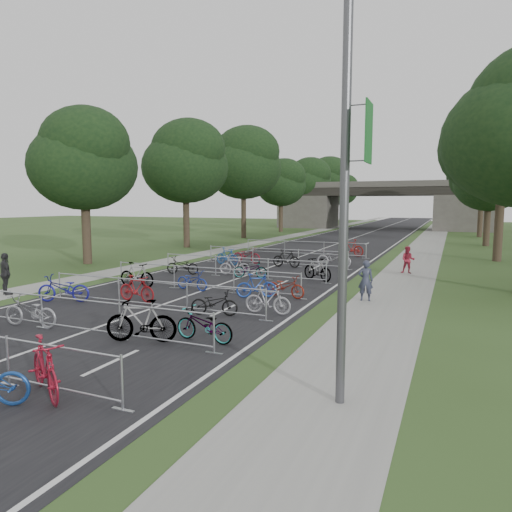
% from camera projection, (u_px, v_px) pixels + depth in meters
% --- Properties ---
extents(road, '(11.00, 140.00, 0.01)m').
position_uv_depth(road, '(363.00, 235.00, 56.04)').
color(road, black).
rests_on(road, ground).
extents(sidewalk_right, '(3.00, 140.00, 0.01)m').
position_uv_depth(sidewalk_right, '(432.00, 237.00, 52.88)').
color(sidewalk_right, gray).
rests_on(sidewalk_right, ground).
extents(sidewalk_left, '(2.00, 140.00, 0.01)m').
position_uv_depth(sidewalk_left, '(304.00, 233.00, 59.00)').
color(sidewalk_left, gray).
rests_on(sidewalk_left, ground).
extents(lane_markings, '(0.12, 140.00, 0.00)m').
position_uv_depth(lane_markings, '(363.00, 235.00, 56.04)').
color(lane_markings, silver).
rests_on(lane_markings, ground).
extents(overpass_bridge, '(31.00, 8.00, 7.05)m').
position_uv_depth(overpass_bridge, '(381.00, 205.00, 69.30)').
color(overpass_bridge, '#4A4642').
rests_on(overpass_bridge, ground).
extents(lamppost, '(0.61, 0.65, 8.21)m').
position_uv_depth(lamppost, '(346.00, 184.00, 8.51)').
color(lamppost, '#4C4C51').
rests_on(lamppost, ground).
extents(tree_left_0, '(6.72, 6.72, 10.25)m').
position_uv_depth(tree_left_0, '(84.00, 162.00, 28.74)').
color(tree_left_0, '#33261C').
rests_on(tree_left_0, ground).
extents(tree_left_1, '(7.56, 7.56, 11.53)m').
position_uv_depth(tree_left_1, '(186.00, 164.00, 39.58)').
color(tree_left_1, '#33261C').
rests_on(tree_left_1, ground).
extents(tree_right_1, '(8.18, 8.18, 12.47)m').
position_uv_depth(tree_right_1, '(506.00, 142.00, 29.83)').
color(tree_right_1, '#33261C').
rests_on(tree_right_1, ground).
extents(tree_left_2, '(8.40, 8.40, 12.81)m').
position_uv_depth(tree_left_2, '(244.00, 165.00, 50.42)').
color(tree_left_2, '#33261C').
rests_on(tree_left_2, ground).
extents(tree_right_2, '(6.16, 6.16, 9.39)m').
position_uv_depth(tree_right_2, '(491.00, 180.00, 40.99)').
color(tree_right_2, '#33261C').
rests_on(tree_right_2, ground).
extents(tree_left_3, '(6.72, 6.72, 10.25)m').
position_uv_depth(tree_left_3, '(282.00, 184.00, 61.55)').
color(tree_left_3, '#33261C').
rests_on(tree_left_3, ground).
extents(tree_right_3, '(7.17, 7.17, 10.93)m').
position_uv_depth(tree_right_3, '(484.00, 176.00, 51.81)').
color(tree_right_3, '#33261C').
rests_on(tree_right_3, ground).
extents(tree_left_4, '(7.56, 7.56, 11.53)m').
position_uv_depth(tree_left_4, '(308.00, 181.00, 72.39)').
color(tree_left_4, '#33261C').
rests_on(tree_left_4, ground).
extents(tree_right_4, '(8.18, 8.18, 12.47)m').
position_uv_depth(tree_right_4, '(479.00, 174.00, 62.64)').
color(tree_right_4, '#33261C').
rests_on(tree_right_4, ground).
extents(tree_left_5, '(8.40, 8.40, 12.81)m').
position_uv_depth(tree_left_5, '(327.00, 180.00, 83.23)').
color(tree_left_5, '#33261C').
rests_on(tree_left_5, ground).
extents(tree_right_5, '(6.16, 6.16, 9.39)m').
position_uv_depth(tree_right_5, '(475.00, 190.00, 73.80)').
color(tree_right_5, '#33261C').
rests_on(tree_right_5, ground).
extents(tree_left_6, '(6.72, 6.72, 10.25)m').
position_uv_depth(tree_left_6, '(342.00, 190.00, 94.35)').
color(tree_left_6, '#33261C').
rests_on(tree_left_6, ground).
extents(tree_right_6, '(7.17, 7.17, 10.93)m').
position_uv_depth(tree_right_6, '(472.00, 187.00, 84.62)').
color(tree_right_6, '#33261C').
rests_on(tree_right_6, ground).
extents(barrier_row_1, '(9.70, 0.08, 1.10)m').
position_uv_depth(barrier_row_1, '(79.00, 316.00, 13.70)').
color(barrier_row_1, '#ACAFB5').
rests_on(barrier_row_1, ground).
extents(barrier_row_2, '(9.70, 0.08, 1.10)m').
position_uv_depth(barrier_row_2, '(152.00, 294.00, 16.98)').
color(barrier_row_2, '#ACAFB5').
rests_on(barrier_row_2, ground).
extents(barrier_row_3, '(9.70, 0.08, 1.10)m').
position_uv_depth(barrier_row_3, '(203.00, 279.00, 20.44)').
color(barrier_row_3, '#ACAFB5').
rests_on(barrier_row_3, ground).
extents(barrier_row_4, '(9.70, 0.08, 1.10)m').
position_uv_depth(barrier_row_4, '(241.00, 267.00, 24.08)').
color(barrier_row_4, '#ACAFB5').
rests_on(barrier_row_4, ground).
extents(barrier_row_5, '(9.70, 0.08, 1.10)m').
position_uv_depth(barrier_row_5, '(275.00, 257.00, 28.64)').
color(barrier_row_5, '#ACAFB5').
rests_on(barrier_row_5, ground).
extents(barrier_row_6, '(9.70, 0.08, 1.10)m').
position_uv_depth(barrier_row_6, '(304.00, 248.00, 34.11)').
color(barrier_row_6, '#ACAFB5').
rests_on(barrier_row_6, ground).
extents(bike_3, '(2.02, 1.48, 1.20)m').
position_uv_depth(bike_3, '(45.00, 368.00, 9.23)').
color(bike_3, maroon).
rests_on(bike_3, ground).
extents(bike_5, '(1.99, 0.93, 1.01)m').
position_uv_depth(bike_5, '(30.00, 311.00, 14.45)').
color(bike_5, '#929399').
rests_on(bike_5, ground).
extents(bike_6, '(2.11, 1.21, 1.22)m').
position_uv_depth(bike_6, '(141.00, 321.00, 12.85)').
color(bike_6, '#ACAFB5').
rests_on(bike_6, ground).
extents(bike_7, '(1.90, 0.77, 0.98)m').
position_uv_depth(bike_7, '(204.00, 325.00, 12.88)').
color(bike_7, '#ACAFB5').
rests_on(bike_7, ground).
extents(bike_8, '(2.18, 1.43, 1.08)m').
position_uv_depth(bike_8, '(63.00, 289.00, 18.07)').
color(bike_8, navy).
rests_on(bike_8, ground).
extents(bike_9, '(1.80, 0.63, 1.06)m').
position_uv_depth(bike_9, '(137.00, 289.00, 18.10)').
color(bike_9, maroon).
rests_on(bike_9, ground).
extents(bike_10, '(1.78, 0.95, 0.89)m').
position_uv_depth(bike_10, '(214.00, 303.00, 15.93)').
color(bike_10, black).
rests_on(bike_10, ground).
extents(bike_11, '(1.72, 0.54, 1.03)m').
position_uv_depth(bike_11, '(268.00, 300.00, 16.10)').
color(bike_11, '#9F9EA5').
rests_on(bike_11, ground).
extents(bike_12, '(1.94, 0.59, 1.16)m').
position_uv_depth(bike_12, '(137.00, 275.00, 21.30)').
color(bike_12, '#ACAFB5').
rests_on(bike_12, ground).
extents(bike_13, '(1.78, 0.86, 0.90)m').
position_uv_depth(bike_13, '(192.00, 280.00, 20.54)').
color(bike_13, navy).
rests_on(bike_13, ground).
extents(bike_14, '(1.70, 1.23, 1.01)m').
position_uv_depth(bike_14, '(256.00, 286.00, 18.91)').
color(bike_14, navy).
rests_on(bike_14, ground).
extents(bike_15, '(1.85, 0.89, 0.93)m').
position_uv_depth(bike_15, '(285.00, 287.00, 18.94)').
color(bike_15, maroon).
rests_on(bike_15, ground).
extents(bike_16, '(1.93, 0.95, 0.97)m').
position_uv_depth(bike_16, '(182.00, 266.00, 25.12)').
color(bike_16, black).
rests_on(bike_16, ground).
extents(bike_17, '(1.73, 0.92, 1.00)m').
position_uv_depth(bike_17, '(235.00, 266.00, 24.95)').
color(bike_17, '#A1A0A7').
rests_on(bike_17, ground).
extents(bike_18, '(1.88, 1.09, 0.93)m').
position_uv_depth(bike_18, '(250.00, 269.00, 23.86)').
color(bike_18, '#ACAFB5').
rests_on(bike_18, ground).
extents(bike_19, '(1.94, 1.43, 1.15)m').
position_uv_depth(bike_19, '(317.00, 270.00, 23.03)').
color(bike_19, '#ACAFB5').
rests_on(bike_19, ground).
extents(bike_20, '(1.88, 1.00, 1.09)m').
position_uv_depth(bike_20, '(227.00, 256.00, 28.95)').
color(bike_20, '#19498E').
rests_on(bike_20, ground).
extents(bike_21, '(2.04, 0.85, 1.05)m').
position_uv_depth(bike_21, '(247.00, 255.00, 29.74)').
color(bike_21, maroon).
rests_on(bike_21, ground).
extents(bike_22, '(1.86, 0.73, 1.09)m').
position_uv_depth(bike_22, '(286.00, 259.00, 27.81)').
color(bike_22, black).
rests_on(bike_22, ground).
extents(bike_23, '(2.19, 0.91, 1.12)m').
position_uv_depth(bike_23, '(334.00, 258.00, 27.85)').
color(bike_23, '#A8A6AE').
rests_on(bike_23, ground).
extents(bike_27, '(2.17, 1.18, 1.25)m').
position_uv_depth(bike_27, '(351.00, 248.00, 33.68)').
color(bike_27, maroon).
rests_on(bike_27, ground).
extents(pedestrian_a, '(0.67, 0.50, 1.65)m').
position_uv_depth(pedestrian_a, '(366.00, 281.00, 18.28)').
color(pedestrian_a, '#2F3347').
rests_on(pedestrian_a, ground).
extents(pedestrian_b, '(0.75, 0.59, 1.52)m').
position_uv_depth(pedestrian_b, '(408.00, 260.00, 25.38)').
color(pedestrian_b, '#9F2237').
rests_on(pedestrian_b, ground).
extents(pedestrian_c, '(1.15, 0.82, 1.80)m').
position_uv_depth(pedestrian_c, '(6.00, 274.00, 19.46)').
color(pedestrian_c, '#252527').
rests_on(pedestrian_c, ground).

